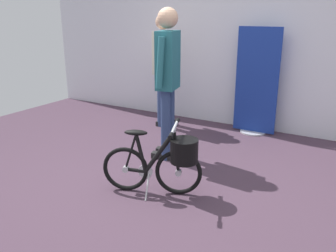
{
  "coord_description": "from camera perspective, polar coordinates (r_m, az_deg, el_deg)",
  "views": [
    {
      "loc": [
        1.8,
        -2.74,
        1.66
      ],
      "look_at": [
        0.04,
        0.26,
        0.55
      ],
      "focal_mm": 38.33,
      "sensor_mm": 36.0,
      "label": 1
    }
  ],
  "objects": [
    {
      "name": "folding_bike_foreground",
      "position": [
        3.36,
        -0.48,
        -5.4
      ],
      "size": [
        0.91,
        0.53,
        0.69
      ],
      "color": "black",
      "rests_on": "ground_plane"
    },
    {
      "name": "ground_plane",
      "position": [
        3.68,
        -2.56,
        -9.16
      ],
      "size": [
        7.0,
        7.0,
        0.0
      ],
      "primitive_type": "plane",
      "color": "#473342"
    },
    {
      "name": "back_wall",
      "position": [
        5.42,
        11.34,
        14.27
      ],
      "size": [
        7.0,
        0.1,
        2.73
      ],
      "primitive_type": "cube",
      "color": "silver",
      "rests_on": "ground_plane"
    },
    {
      "name": "visitor_browsing",
      "position": [
        4.05,
        -0.07,
        8.13
      ],
      "size": [
        0.32,
        0.52,
        1.71
      ],
      "color": "navy",
      "rests_on": "ground_plane"
    },
    {
      "name": "visitor_near_wall",
      "position": [
        5.33,
        -0.77,
        9.85
      ],
      "size": [
        0.3,
        0.53,
        1.63
      ],
      "color": "navy",
      "rests_on": "ground_plane"
    },
    {
      "name": "floor_banner_stand",
      "position": [
        5.15,
        13.85,
        5.91
      ],
      "size": [
        0.6,
        0.36,
        1.48
      ],
      "color": "#B7B7BC",
      "rests_on": "ground_plane"
    }
  ]
}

